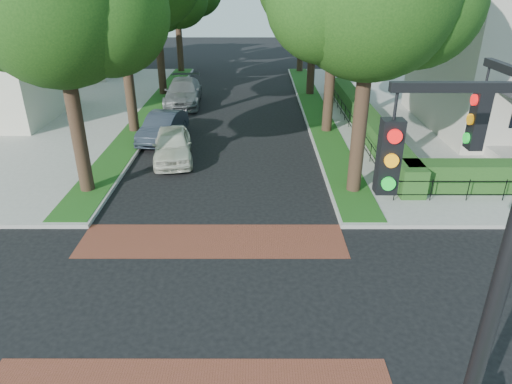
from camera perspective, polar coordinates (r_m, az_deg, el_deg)
ground at (r=13.07m, az=-6.69°, el=-13.43°), size 120.00×120.00×0.00m
crosswalk_far at (r=15.67m, az=-5.44°, el=-6.07°), size 9.00×2.20×0.01m
grass_strip_ne at (r=30.53m, az=7.53°, el=10.01°), size 1.60×29.80×0.02m
grass_strip_nw at (r=31.05m, az=-12.96°, el=9.85°), size 1.60×29.80×0.02m
tree_left_near at (r=18.67m, az=-23.19°, el=20.81°), size 7.50×6.45×10.20m
hedge_main_road at (r=26.90m, az=13.56°, el=8.72°), size 1.00×18.00×1.20m
fence_main_road at (r=26.76m, az=11.85°, el=8.47°), size 0.06×18.00×0.90m
house_left_far at (r=45.50m, az=-23.28°, el=19.60°), size 10.00×9.00×10.14m
traffic_signal at (r=7.47m, az=27.20°, el=-5.23°), size 2.17×2.00×8.00m
parked_car_front at (r=22.51m, az=-10.39°, el=5.82°), size 2.50×4.73×1.53m
parked_car_middle at (r=25.52m, az=-11.56°, el=7.99°), size 2.25×4.66×1.47m
parked_car_rear at (r=32.76m, az=-9.09°, el=12.21°), size 2.70×5.97×1.70m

